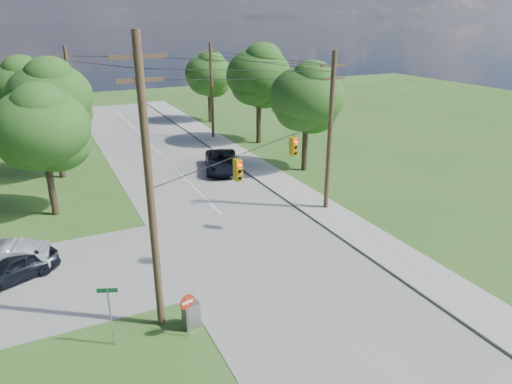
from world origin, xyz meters
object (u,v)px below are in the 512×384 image
pole_sw (150,189)px  car_cross_dark (14,267)px  control_cabinet (191,315)px  pole_north_e (212,91)px  car_main_north (222,161)px  do_not_enter_sign (188,306)px  pole_ne (330,131)px  pole_north_w (72,100)px

pole_sw → car_cross_dark: 10.30m
car_cross_dark → control_cabinet: car_cross_dark is taller
pole_north_e → car_main_north: pole_north_e is taller
car_cross_dark → pole_sw: bearing=16.9°
car_main_north → do_not_enter_sign: 21.87m
pole_ne → car_cross_dark: 19.79m
pole_north_e → car_cross_dark: (-19.19, -23.00, -4.38)m
car_cross_dark → pole_north_w: bearing=143.1°
pole_sw → do_not_enter_sign: size_ratio=5.96×
pole_sw → pole_ne: 15.51m
pole_north_e → control_cabinet: 33.13m
pole_sw → pole_north_w: 29.62m
car_cross_dark → do_not_enter_sign: 10.30m
pole_north_e → car_cross_dark: size_ratio=2.38×
pole_north_w → do_not_enter_sign: 31.18m
do_not_enter_sign → car_main_north: bearing=49.9°
pole_north_e → car_cross_dark: 30.27m
pole_north_w → pole_north_e: bearing=0.0°
pole_ne → pole_north_w: pole_ne is taller
pole_north_e → control_cabinet: (-12.40, -30.38, -4.52)m
pole_north_w → do_not_enter_sign: pole_north_w is taller
pole_ne → do_not_enter_sign: pole_ne is taller
control_cabinet → do_not_enter_sign: (-0.28, -0.56, 0.89)m
pole_sw → control_cabinet: pole_sw is taller
pole_north_w → do_not_enter_sign: bearing=-87.7°
pole_north_e → car_main_north: bearing=-107.0°
car_main_north → control_cabinet: bearing=-96.9°
control_cabinet → car_main_north: bearing=54.0°
pole_ne → pole_north_e: pole_ne is taller
pole_north_e → pole_ne: bearing=-90.0°
pole_sw → control_cabinet: (1.10, -0.78, -5.62)m
pole_sw → pole_ne: pole_sw is taller
pole_north_e → control_cabinet: pole_north_e is taller
pole_sw → car_main_north: pole_sw is taller
pole_north_e → pole_north_w: size_ratio=1.00×
control_cabinet → car_cross_dark: bearing=121.7°
car_cross_dark → control_cabinet: size_ratio=3.47×
pole_ne → do_not_enter_sign: bearing=-144.8°
pole_sw → control_cabinet: size_ratio=9.91×
pole_sw → pole_north_e: (13.50, 29.60, -1.10)m
pole_sw → car_cross_dark: (-5.69, 6.60, -5.48)m
pole_sw → car_main_north: bearing=61.3°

